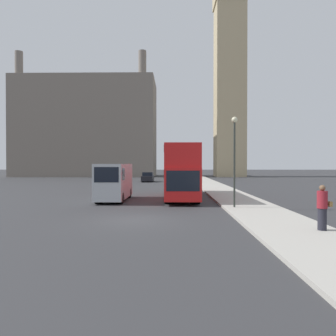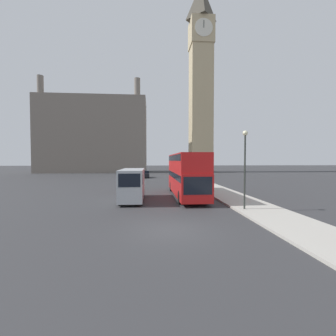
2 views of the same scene
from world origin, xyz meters
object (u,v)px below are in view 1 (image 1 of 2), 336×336
at_px(white_van, 114,181).
at_px(parked_sedan, 148,177).
at_px(red_double_decker_bus, 181,169).
at_px(pedestrian, 322,208).
at_px(street_lamp, 234,148).
at_px(clock_tower, 230,44).

relative_size(white_van, parked_sedan, 1.44).
distance_m(red_double_decker_bus, parked_sedan, 25.36).
distance_m(pedestrian, street_lamp, 7.87).
relative_size(red_double_decker_bus, street_lamp, 2.05).
height_order(red_double_decker_bus, pedestrian, red_double_decker_bus).
distance_m(street_lamp, parked_sedan, 32.73).
bearing_deg(clock_tower, white_van, -109.40).
xyz_separation_m(clock_tower, white_van, (-17.20, -48.87, -28.16)).
bearing_deg(parked_sedan, white_van, -91.04).
bearing_deg(pedestrian, red_double_decker_bus, 111.16).
height_order(red_double_decker_bus, white_van, red_double_decker_bus).
relative_size(red_double_decker_bus, white_van, 1.85).
xyz_separation_m(clock_tower, red_double_decker_bus, (-12.06, -46.80, -27.30)).
bearing_deg(street_lamp, pedestrian, -72.58).
xyz_separation_m(clock_tower, pedestrian, (-6.72, -60.59, -28.61)).
relative_size(white_van, street_lamp, 1.11).
distance_m(clock_tower, pedestrian, 67.35).
bearing_deg(street_lamp, red_double_decker_bus, 114.84).
bearing_deg(pedestrian, parked_sedan, 104.49).
relative_size(red_double_decker_bus, parked_sedan, 2.66).
bearing_deg(clock_tower, pedestrian, -96.33).
distance_m(pedestrian, parked_sedan, 39.94).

